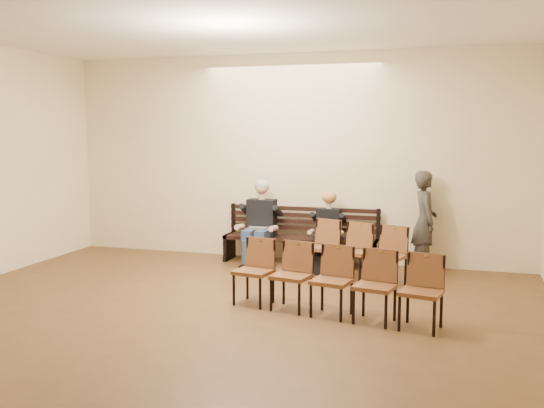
# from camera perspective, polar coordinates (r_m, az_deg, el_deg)

# --- Properties ---
(ground) EXTENTS (10.00, 10.00, 0.00)m
(ground) POSITION_cam_1_polar(r_m,az_deg,el_deg) (6.08, -11.06, -14.54)
(ground) COLOR brown
(ground) RESTS_ON ground
(room_walls) EXTENTS (8.02, 10.01, 3.51)m
(room_walls) POSITION_cam_1_polar(r_m,az_deg,el_deg) (6.37, -8.24, 9.78)
(room_walls) COLOR #F9E0B3
(room_walls) RESTS_ON ground
(bench) EXTENTS (2.60, 0.90, 0.45)m
(bench) POSITION_cam_1_polar(r_m,az_deg,el_deg) (10.13, 2.66, -4.39)
(bench) COLOR black
(bench) RESTS_ON ground
(seated_man) EXTENTS (0.58, 0.81, 1.40)m
(seated_man) POSITION_cam_1_polar(r_m,az_deg,el_deg) (10.12, -1.14, -1.68)
(seated_man) COLOR black
(seated_man) RESTS_ON ground
(seated_woman) EXTENTS (0.48, 0.66, 1.11)m
(seated_woman) POSITION_cam_1_polar(r_m,az_deg,el_deg) (9.85, 5.24, -2.80)
(seated_woman) COLOR black
(seated_woman) RESTS_ON ground
(laptop) EXTENTS (0.35, 0.29, 0.23)m
(laptop) POSITION_cam_1_polar(r_m,az_deg,el_deg) (10.01, -1.50, -2.55)
(laptop) COLOR silver
(laptop) RESTS_ON bench
(water_bottle) EXTENTS (0.08, 0.08, 0.22)m
(water_bottle) POSITION_cam_1_polar(r_m,az_deg,el_deg) (9.53, 5.79, -3.09)
(water_bottle) COLOR silver
(water_bottle) RESTS_ON bench
(bag) EXTENTS (0.50, 0.43, 0.31)m
(bag) POSITION_cam_1_polar(r_m,az_deg,el_deg) (9.46, 4.76, -5.66)
(bag) COLOR black
(bag) RESTS_ON ground
(passerby) EXTENTS (0.60, 0.76, 1.83)m
(passerby) POSITION_cam_1_polar(r_m,az_deg,el_deg) (9.83, 14.18, -0.88)
(passerby) COLOR #322F29
(passerby) RESTS_ON ground
(chair_row_front) EXTENTS (1.62, 0.94, 0.86)m
(chair_row_front) POSITION_cam_1_polar(r_m,az_deg,el_deg) (9.04, 7.69, -4.50)
(chair_row_front) COLOR brown
(chair_row_front) RESTS_ON ground
(chair_row_back) EXTENTS (2.62, 0.94, 0.84)m
(chair_row_back) POSITION_cam_1_polar(r_m,az_deg,el_deg) (7.32, 5.62, -7.27)
(chair_row_back) COLOR brown
(chair_row_back) RESTS_ON ground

